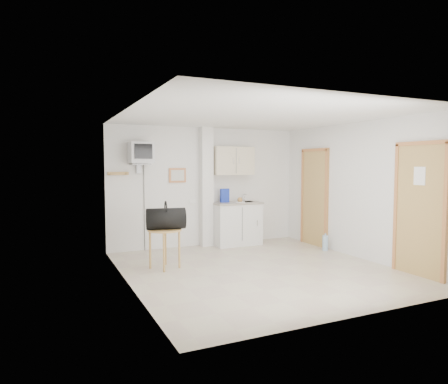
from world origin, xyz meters
name	(u,v)px	position (x,y,z in m)	size (l,w,h in m)	color
ground	(258,269)	(0.00, 0.00, 0.00)	(4.50, 4.50, 0.00)	#C3B69A
room_envelope	(269,176)	(0.24, 0.09, 1.54)	(4.24, 4.54, 2.55)	white
kitchenette	(235,207)	(0.57, 2.00, 0.80)	(1.03, 0.58, 2.10)	white
crt_television	(141,153)	(-1.45, 2.02, 1.94)	(0.44, 0.45, 2.15)	slate
round_table	(165,235)	(-1.37, 0.71, 0.56)	(0.56, 0.56, 0.66)	#B28A47
duffel_bag	(166,218)	(-1.36, 0.68, 0.84)	(0.68, 0.45, 0.47)	black
water_bottle	(325,243)	(1.94, 0.70, 0.15)	(0.11, 0.11, 0.34)	#95B7D0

